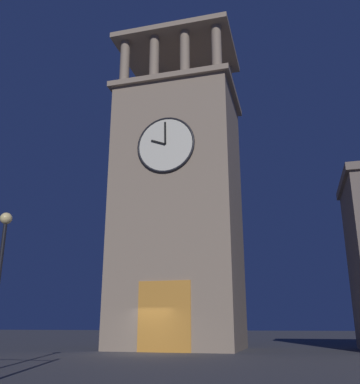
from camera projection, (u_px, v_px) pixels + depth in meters
ground_plane at (143, 354)px, 22.99m from camera, size 200.00×200.00×0.00m
clocktower at (179, 205)px, 29.90m from camera, size 8.66×6.99×24.60m
street_lamp at (1, 258)px, 15.52m from camera, size 0.44×0.44×5.52m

